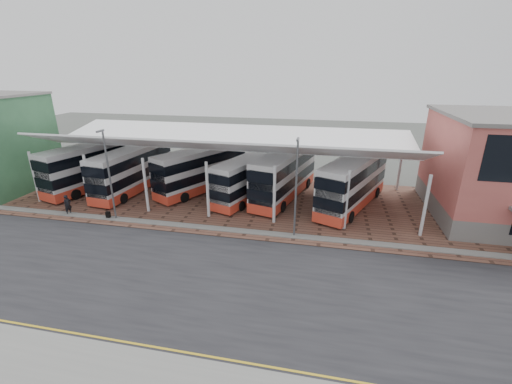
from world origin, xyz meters
TOP-DOWN VIEW (x-y plane):
  - ground at (0.00, 0.00)m, footprint 140.00×140.00m
  - road at (0.00, -1.00)m, footprint 120.00×14.00m
  - forecourt at (2.00, 13.00)m, footprint 72.00×16.00m
  - north_kerb at (0.00, 6.20)m, footprint 120.00×0.80m
  - yellow_line_near at (0.00, -7.00)m, footprint 120.00×0.12m
  - yellow_line_far at (0.00, -6.70)m, footprint 120.00×0.12m
  - canopy at (-6.00, 13.94)m, footprint 37.00×11.63m
  - shop_green at (-30.00, 10.97)m, footprint 6.40×10.20m
  - lamp_west at (-14.00, 6.27)m, footprint 0.16×0.90m
  - lamp_east at (2.00, 6.27)m, footprint 0.16×0.90m
  - bus_0 at (-20.99, 13.68)m, footprint 5.87×12.22m
  - bus_1 at (-16.26, 13.45)m, footprint 3.74×11.56m
  - bus_2 at (-8.99, 15.02)m, footprint 7.55×11.15m
  - bus_3 at (-3.45, 13.92)m, footprint 5.69×10.72m
  - bus_4 at (0.07, 14.85)m, footprint 5.52×12.03m
  - bus_5 at (6.81, 13.73)m, footprint 7.12×11.84m
  - pedestrian at (-18.78, 6.29)m, footprint 0.64×0.79m
  - suitcase at (-14.71, 6.23)m, footprint 0.37×0.27m

SIDE VIEW (x-z plane):
  - ground at x=0.00m, z-range 0.00..0.00m
  - road at x=0.00m, z-range 0.00..0.02m
  - yellow_line_near at x=0.00m, z-range 0.02..0.03m
  - yellow_line_far at x=0.00m, z-range 0.02..0.03m
  - forecourt at x=2.00m, z-range 0.00..0.06m
  - north_kerb at x=0.00m, z-range 0.00..0.14m
  - suitcase at x=-14.71m, z-range 0.06..0.70m
  - pedestrian at x=-18.78m, z-range 0.06..1.94m
  - bus_3 at x=-3.45m, z-range 0.05..4.37m
  - bus_2 at x=-8.99m, z-range 0.05..4.68m
  - bus_1 at x=-16.26m, z-range 0.05..4.72m
  - bus_4 at x=0.07m, z-range 0.04..4.88m
  - bus_5 at x=6.81m, z-range 0.04..4.88m
  - bus_0 at x=-20.99m, z-range 0.04..4.96m
  - lamp_west at x=-14.00m, z-range 0.32..8.40m
  - lamp_east at x=2.00m, z-range 0.32..8.40m
  - shop_green at x=-30.00m, z-range 0.01..10.23m
  - canopy at x=-6.00m, z-range 2.26..9.33m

